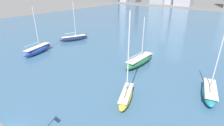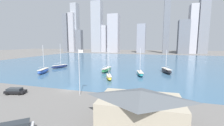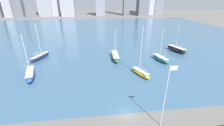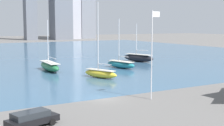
% 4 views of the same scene
% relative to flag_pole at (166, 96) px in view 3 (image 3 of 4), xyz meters
% --- Properties ---
extents(ground_plane, '(500.00, 500.00, 0.00)m').
position_rel_flag_pole_xyz_m(ground_plane, '(-5.29, 3.51, -6.31)').
color(ground_plane, '#605E5B').
extents(harbor_water, '(180.00, 140.00, 0.00)m').
position_rel_flag_pole_xyz_m(harbor_water, '(-5.29, 73.51, -6.31)').
color(harbor_water, '#385B7A').
rests_on(harbor_water, ground_plane).
extents(flag_pole, '(1.24, 0.14, 11.64)m').
position_rel_flag_pole_xyz_m(flag_pole, '(0.00, 0.00, 0.00)').
color(flag_pole, silver).
rests_on(flag_pole, ground_plane).
extents(sailboat_blue, '(4.85, 10.00, 12.15)m').
position_rel_flag_pole_xyz_m(sailboat_blue, '(-29.01, 20.95, -5.28)').
color(sailboat_blue, '#284CA8').
rests_on(sailboat_blue, harbor_water).
extents(sailboat_green, '(2.75, 10.77, 10.84)m').
position_rel_flag_pole_xyz_m(sailboat_green, '(-3.53, 31.62, -5.30)').
color(sailboat_green, '#236B3D').
rests_on(sailboat_green, harbor_water).
extents(sailboat_yellow, '(4.52, 7.50, 13.96)m').
position_rel_flag_pole_xyz_m(sailboat_yellow, '(1.85, 18.25, -5.38)').
color(sailboat_yellow, yellow).
rests_on(sailboat_yellow, harbor_water).
extents(sailboat_black, '(5.30, 9.96, 10.12)m').
position_rel_flag_pole_xyz_m(sailboat_black, '(22.55, 36.24, -5.25)').
color(sailboat_black, black).
rests_on(sailboat_black, harbor_water).
extents(sailboat_navy, '(5.44, 9.50, 12.50)m').
position_rel_flag_pole_xyz_m(sailboat_navy, '(-30.58, 34.81, -5.41)').
color(sailboat_navy, '#19234C').
rests_on(sailboat_navy, harbor_water).
extents(sailboat_teal, '(4.21, 8.67, 11.19)m').
position_rel_flag_pole_xyz_m(sailboat_teal, '(12.02, 27.84, -5.42)').
color(sailboat_teal, '#1E757F').
rests_on(sailboat_teal, harbor_water).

